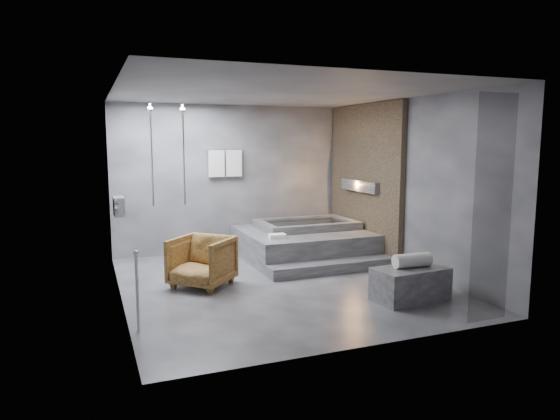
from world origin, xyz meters
name	(u,v)px	position (x,y,z in m)	size (l,w,h in m)	color
room	(297,167)	(0.40, 0.24, 1.73)	(5.00, 5.04, 2.82)	#333336
tub_deck	(303,244)	(1.05, 1.45, 0.25)	(2.20, 2.00, 0.50)	#38393B
tub_step	(333,267)	(1.05, 0.27, 0.09)	(2.20, 0.36, 0.18)	#38393B
concrete_bench	(410,284)	(1.37, -1.37, 0.22)	(0.98, 0.54, 0.44)	#363639
driftwood_chair	(202,261)	(-1.10, 0.29, 0.37)	(0.79, 0.81, 0.74)	#4B3012
rolled_towel	(412,260)	(1.40, -1.34, 0.53)	(0.19, 0.19, 0.52)	white
deck_towel	(277,236)	(0.33, 0.91, 0.54)	(0.27, 0.20, 0.07)	white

